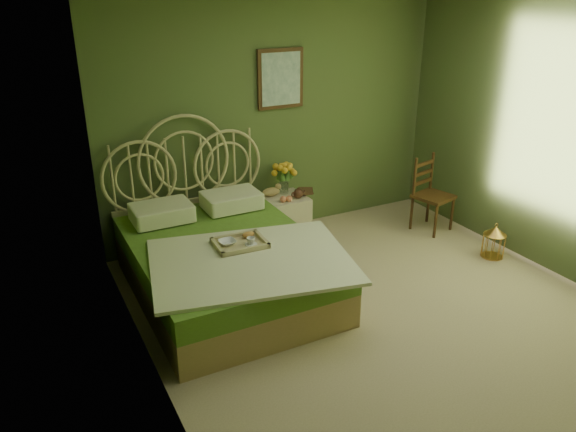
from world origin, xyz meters
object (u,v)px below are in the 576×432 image
birdcage (494,242)px  chair (430,189)px  bed (223,260)px  nightstand (285,209)px

birdcage → chair: bearing=96.8°
bed → chair: 2.71m
bed → chair: size_ratio=2.71×
chair → birdcage: bearing=-97.9°
nightstand → birdcage: size_ratio=2.68×
bed → nightstand: bearing=37.1°
nightstand → bed: bearing=-142.9°
chair → birdcage: (0.11, -0.93, -0.32)m
bed → nightstand: bed is taller
bed → birdcage: bed is taller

